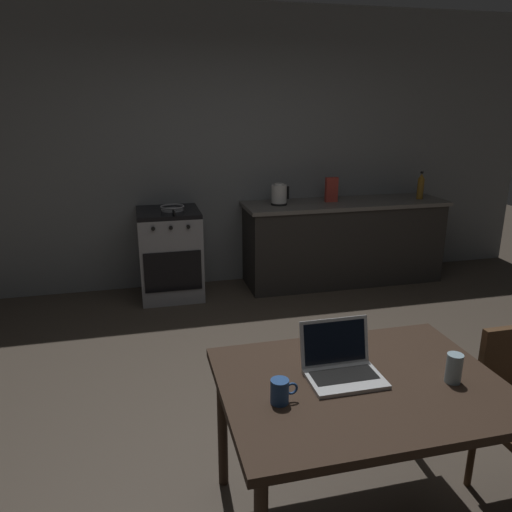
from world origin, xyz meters
TOP-DOWN VIEW (x-y plane):
  - ground_plane at (0.00, 0.00)m, footprint 12.00×12.00m
  - back_wall at (0.30, 2.65)m, footprint 6.40×0.10m
  - kitchen_counter at (1.23, 2.30)m, footprint 2.16×0.64m
  - stove_oven at (-0.63, 2.29)m, footprint 0.60×0.62m
  - dining_table at (-0.04, -0.81)m, footprint 1.20×0.90m
  - laptop at (-0.10, -0.75)m, footprint 0.32×0.27m
  - electric_kettle at (0.50, 2.30)m, footprint 0.19×0.16m
  - bottle at (2.07, 2.25)m, footprint 0.07×0.07m
  - frying_pan at (-0.58, 2.27)m, footprint 0.24×0.41m
  - coffee_mug at (-0.42, -0.88)m, footprint 0.11×0.07m
  - drinking_glass at (0.34, -0.91)m, footprint 0.07×0.07m
  - cereal_box at (1.07, 2.32)m, footprint 0.13×0.05m

SIDE VIEW (x-z plane):
  - ground_plane at x=0.00m, z-range 0.00..0.00m
  - stove_oven at x=-0.63m, z-range 0.00..0.88m
  - kitchen_counter at x=1.23m, z-range 0.00..0.89m
  - dining_table at x=-0.04m, z-range 0.30..1.05m
  - laptop at x=-0.10m, z-range 0.68..0.91m
  - coffee_mug at x=-0.42m, z-range 0.75..0.85m
  - drinking_glass at x=0.34m, z-range 0.75..0.88m
  - frying_pan at x=-0.58m, z-range 0.89..0.93m
  - electric_kettle at x=0.50m, z-range 0.88..1.10m
  - cereal_box at x=1.07m, z-range 0.88..1.14m
  - bottle at x=2.07m, z-range 0.88..1.17m
  - back_wall at x=0.30m, z-range 0.00..2.82m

